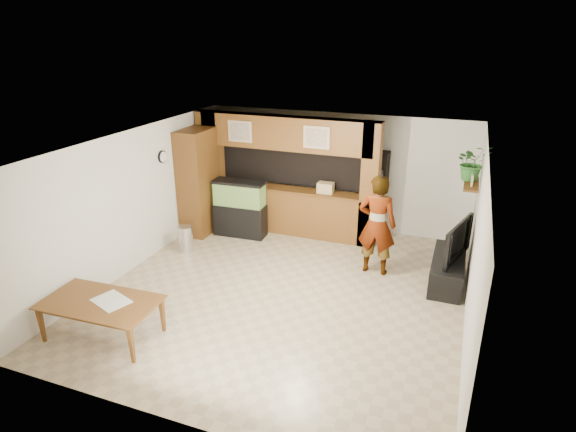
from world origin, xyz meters
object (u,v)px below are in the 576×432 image
at_px(aquarium, 240,209).
at_px(person, 377,225).
at_px(television, 452,239).
at_px(dining_table, 101,320).
at_px(pantry_cabinet, 199,182).

height_order(aquarium, person, person).
xyz_separation_m(television, dining_table, (-4.65, -3.54, -0.55)).
relative_size(pantry_cabinet, television, 1.91).
relative_size(pantry_cabinet, person, 1.22).
bearing_deg(pantry_cabinet, television, -5.59).
bearing_deg(aquarium, television, -10.78).
xyz_separation_m(person, dining_table, (-3.34, -3.49, -0.65)).
xyz_separation_m(pantry_cabinet, aquarium, (0.93, 0.10, -0.55)).
bearing_deg(pantry_cabinet, aquarium, 6.14).
height_order(aquarium, television, aquarium).
bearing_deg(television, pantry_cabinet, 100.49).
height_order(aquarium, dining_table, aquarium).
height_order(pantry_cabinet, dining_table, pantry_cabinet).
distance_m(pantry_cabinet, aquarium, 1.08).
xyz_separation_m(pantry_cabinet, television, (5.35, -0.52, -0.31)).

